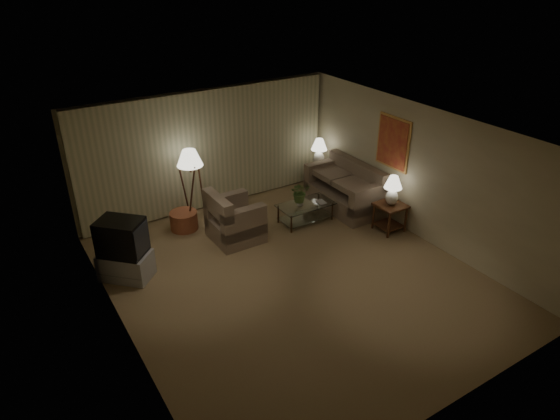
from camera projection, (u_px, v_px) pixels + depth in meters
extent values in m
plane|color=#89694B|center=(293.00, 276.00, 9.06)|extent=(7.00, 7.00, 0.00)
cube|color=beige|center=(207.00, 149.00, 11.07)|extent=(6.00, 0.04, 2.70)
cube|color=beige|center=(117.00, 262.00, 7.02)|extent=(0.04, 7.00, 2.70)
cube|color=beige|center=(420.00, 173.00, 9.85)|extent=(0.04, 7.00, 2.70)
cube|color=white|center=(295.00, 134.00, 7.82)|extent=(6.00, 7.00, 0.04)
cube|color=beige|center=(209.00, 150.00, 11.01)|extent=(5.85, 0.12, 2.65)
cube|color=gold|center=(393.00, 143.00, 10.26)|extent=(0.03, 0.90, 1.10)
cube|color=#A51E23|center=(392.00, 143.00, 10.25)|extent=(0.02, 0.80, 1.00)
cube|color=gray|center=(343.00, 198.00, 11.42)|extent=(1.88, 0.96, 0.44)
cube|color=gray|center=(236.00, 229.00, 10.16)|extent=(0.99, 0.94, 0.44)
cube|color=#3D2010|center=(391.00, 205.00, 10.31)|extent=(0.57, 0.57, 0.04)
cube|color=#3D2010|center=(389.00, 225.00, 10.52)|extent=(0.48, 0.48, 0.02)
cylinder|color=#3D2010|center=(389.00, 226.00, 10.16)|extent=(0.05, 0.05, 0.56)
cylinder|color=#3D2010|center=(373.00, 216.00, 10.51)|extent=(0.05, 0.05, 0.56)
cylinder|color=#3D2010|center=(406.00, 220.00, 10.38)|extent=(0.05, 0.05, 0.56)
cylinder|color=#3D2010|center=(390.00, 211.00, 10.73)|extent=(0.05, 0.05, 0.56)
cube|color=#3D2010|center=(318.00, 166.00, 12.22)|extent=(0.53, 0.45, 0.04)
cube|color=#3D2010|center=(318.00, 183.00, 12.43)|extent=(0.45, 0.38, 0.02)
cylinder|color=#3D2010|center=(315.00, 181.00, 12.13)|extent=(0.05, 0.05, 0.56)
cylinder|color=#3D2010|center=(307.00, 176.00, 12.39)|extent=(0.05, 0.05, 0.56)
cylinder|color=#3D2010|center=(329.00, 177.00, 12.33)|extent=(0.05, 0.05, 0.56)
cylinder|color=#3D2010|center=(321.00, 173.00, 12.59)|extent=(0.05, 0.05, 0.56)
ellipsoid|color=white|center=(392.00, 197.00, 10.22)|extent=(0.26, 0.26, 0.32)
cylinder|color=white|center=(393.00, 189.00, 10.13)|extent=(0.03, 0.03, 0.07)
cone|color=beige|center=(394.00, 182.00, 10.06)|extent=(0.37, 0.37, 0.26)
ellipsoid|color=white|center=(319.00, 158.00, 12.14)|extent=(0.27, 0.27, 0.34)
cylinder|color=white|center=(319.00, 150.00, 12.04)|extent=(0.03, 0.03, 0.08)
cone|color=beige|center=(319.00, 144.00, 11.97)|extent=(0.39, 0.39, 0.27)
cube|color=silver|center=(306.00, 204.00, 10.73)|extent=(1.21, 0.66, 0.02)
cube|color=silver|center=(305.00, 217.00, 10.87)|extent=(1.12, 0.57, 0.01)
cylinder|color=#462D1C|center=(291.00, 224.00, 10.38)|extent=(0.04, 0.04, 0.40)
cylinder|color=#462D1C|center=(278.00, 214.00, 10.77)|extent=(0.04, 0.04, 0.40)
cylinder|color=#462D1C|center=(332.00, 212.00, 10.88)|extent=(0.04, 0.04, 0.40)
cylinder|color=#462D1C|center=(318.00, 203.00, 11.27)|extent=(0.04, 0.04, 0.40)
cube|color=#A5A5A7|center=(126.00, 265.00, 8.93)|extent=(1.43, 1.43, 0.50)
cube|color=black|center=(121.00, 237.00, 8.66)|extent=(1.32, 1.32, 0.66)
cylinder|color=#3D2010|center=(190.00, 167.00, 10.28)|extent=(0.04, 0.04, 0.24)
cone|color=beige|center=(189.00, 158.00, 10.19)|extent=(0.54, 0.54, 0.34)
cylinder|color=#A25A36|center=(184.00, 220.00, 10.54)|extent=(0.69, 0.69, 0.39)
imported|color=silver|center=(300.00, 203.00, 10.62)|extent=(0.18, 0.18, 0.15)
imported|color=#507534|center=(300.00, 190.00, 10.48)|extent=(0.52, 0.49, 0.45)
imported|color=olive|center=(318.00, 203.00, 10.76)|extent=(0.19, 0.25, 0.02)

